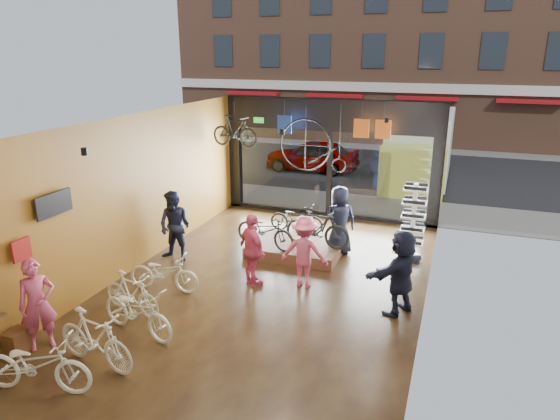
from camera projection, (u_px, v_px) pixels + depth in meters
The scene contains 35 objects.
ground_plane at pixel (261, 295), 11.22m from camera, with size 7.00×12.00×0.04m, color black.
ceiling at pixel (259, 124), 10.05m from camera, with size 7.00×12.00×0.04m, color black.
wall_left at pixel (122, 198), 11.77m from camera, with size 0.04×12.00×3.80m, color #A2741F.
wall_right at pixel (431, 233), 9.50m from camera, with size 0.04×12.00×3.80m, color beige.
wall_back at pixel (45, 382), 5.24m from camera, with size 7.00×0.04×3.80m, color beige.
storefront at pixel (330, 159), 16.01m from camera, with size 7.00×0.26×3.80m, color black, non-canonical shape.
exit_sign at pixel (259, 120), 16.33m from camera, with size 0.35×0.06×0.18m, color #198C26.
street_road at pixel (374, 161), 24.66m from camera, with size 30.00×18.00×0.02m, color black.
sidewalk_near at pixel (337, 203), 17.65m from camera, with size 30.00×2.40×0.12m, color slate.
sidewalk_far at pixel (386, 146), 28.22m from camera, with size 30.00×2.00×0.12m, color slate.
opposite_building at pixel (401, 18), 28.34m from camera, with size 26.00×5.00×14.00m, color brown.
street_car at pixel (312, 155), 22.50m from camera, with size 1.68×4.17×1.42m, color gray.
box_truck at pixel (418, 151), 19.88m from camera, with size 2.39×7.18×2.83m, color silver, non-canonical shape.
floor_bike_0 at pixel (36, 364), 7.90m from camera, with size 0.64×1.84×0.97m, color beige.
floor_bike_1 at pixel (95, 339), 8.52m from camera, with size 0.49×1.73×1.04m, color beige.
floor_bike_2 at pixel (137, 311), 9.51m from camera, with size 0.63×1.81×0.95m, color beige.
floor_bike_3 at pixel (132, 293), 10.27m from camera, with size 0.42×1.50×0.90m, color beige.
floor_bike_4 at pixel (164, 273), 11.26m from camera, with size 0.58×1.67×0.88m, color beige.
display_platform at pixel (296, 247), 13.48m from camera, with size 2.40×1.80×0.30m, color #4D341E.
display_bike_left at pixel (265, 230), 12.97m from camera, with size 0.62×1.78×0.93m, color black.
display_bike_mid at pixel (317, 228), 12.97m from camera, with size 0.49×1.75×1.05m, color black.
display_bike_right at pixel (297, 218), 14.06m from camera, with size 0.54×1.55×0.81m, color black.
customer_0 at pixel (37, 304), 8.97m from camera, with size 0.63×0.42×1.74m, color #CC4C72.
customer_1 at pixel (175, 226), 12.80m from camera, with size 0.89×0.70×1.84m, color #161C33.
customer_2 at pixel (252, 250), 11.41m from camera, with size 1.01×0.42×1.73m, color #CC4C72.
customer_3 at pixel (304, 252), 11.35m from camera, with size 1.10×0.63×1.70m, color #CC4C72.
customer_4 at pixel (339, 221), 13.20m from camera, with size 0.91×0.59×1.86m, color #161C33.
customer_5 at pixel (401, 272), 10.16m from camera, with size 1.69×0.54×1.83m, color #161C33.
sunglasses_rack at pixel (413, 223), 12.74m from camera, with size 0.61×0.50×2.06m, color white, non-canonical shape.
wall_merch at pixel (8, 284), 8.78m from camera, with size 0.40×2.40×2.60m, color navy, non-canonical shape.
penny_farthing at pixel (316, 147), 14.69m from camera, with size 1.97×0.06×1.57m, color black, non-canonical shape.
hung_bike at pixel (235, 131), 14.89m from camera, with size 0.45×1.58×0.95m, color black.
jersey_left at pixel (284, 125), 15.35m from camera, with size 0.45×0.03×0.55m, color #1E3F99.
jersey_mid at pixel (361, 128), 14.58m from camera, with size 0.45×0.03×0.55m, color #CC5919.
jersey_right at pixel (383, 130), 14.38m from camera, with size 0.45×0.03×0.55m, color #CC5919.
Camera 1 is at (3.83, -9.36, 5.22)m, focal length 32.00 mm.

